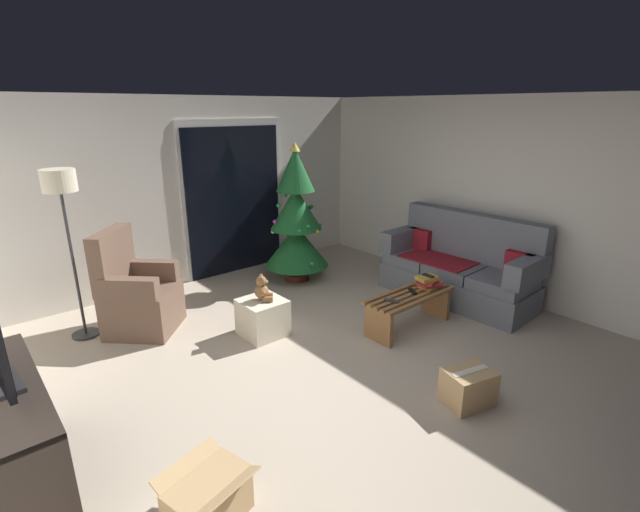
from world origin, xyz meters
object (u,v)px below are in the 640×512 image
armchair (137,296)px  cardboard_box_open_near_shelf (209,501)px  floor_lamp (62,198)px  couch (460,268)px  remote_graphite (391,301)px  ottoman (263,317)px  coffee_table (409,305)px  remote_black (413,291)px  media_shelf (10,450)px  cell_phone (428,276)px  christmas_tree (296,221)px  teddy_bear_chestnut (263,290)px  cardboard_box_taped_mid_floor (468,387)px  book_stack (428,282)px

armchair → cardboard_box_open_near_shelf: size_ratio=2.06×
floor_lamp → couch: bearing=-26.9°
remote_graphite → ottoman: bearing=-65.7°
coffee_table → remote_black: (0.06, 0.01, 0.15)m
couch → media_shelf: bearing=-179.3°
armchair → couch: bearing=-27.1°
remote_black → ottoman: size_ratio=0.35×
cell_phone → armchair: (-2.60, 1.90, -0.15)m
couch → christmas_tree: christmas_tree is taller
coffee_table → remote_black: remote_black is taller
cell_phone → cardboard_box_open_near_shelf: (-3.18, -0.86, -0.39)m
armchair → media_shelf: size_ratio=0.81×
floor_lamp → teddy_bear_chestnut: 2.17m
coffee_table → media_shelf: media_shelf is taller
floor_lamp → cardboard_box_open_near_shelf: floor_lamp is taller
coffee_table → remote_graphite: 0.34m
coffee_table → christmas_tree: size_ratio=0.57×
remote_graphite → armchair: size_ratio=0.14×
remote_black → cell_phone: size_ratio=1.08×
couch → cardboard_box_open_near_shelf: 4.15m
couch → floor_lamp: floor_lamp is taller
coffee_table → cell_phone: bearing=0.1°
floor_lamp → cardboard_box_taped_mid_floor: 4.17m
christmas_tree → remote_graphite: bearing=-98.0°
cardboard_box_taped_mid_floor → teddy_bear_chestnut: bearing=106.5°
book_stack → cardboard_box_taped_mid_floor: (-0.99, -1.18, -0.32)m
coffee_table → floor_lamp: bearing=142.6°
remote_graphite → cardboard_box_open_near_shelf: (-2.56, -0.85, -0.26)m
coffee_table → armchair: size_ratio=0.97×
christmas_tree → cardboard_box_open_near_shelf: (-2.84, -2.86, -0.69)m
remote_black → teddy_bear_chestnut: (-1.37, 0.90, 0.10)m
floor_lamp → coffee_table: bearing=-37.4°
armchair → media_shelf: armchair is taller
media_shelf → floor_lamp: bearing=66.6°
remote_graphite → cardboard_box_open_near_shelf: size_ratio=0.28×
couch → book_stack: bearing=-170.1°
teddy_bear_chestnut → ottoman: bearing=145.3°
couch → armchair: size_ratio=1.74×
remote_graphite → cell_phone: cell_phone is taller
cell_phone → christmas_tree: 2.05m
remote_black → cell_phone: 0.28m
armchair → teddy_bear_chestnut: 1.39m
armchair → cardboard_box_taped_mid_floor: bearing=-62.6°
armchair → floor_lamp: 1.24m
couch → cardboard_box_taped_mid_floor: bearing=-144.2°
cell_phone → media_shelf: (-4.00, 0.08, -0.18)m
couch → book_stack: 0.87m
remote_black → christmas_tree: bearing=121.3°
christmas_tree → media_shelf: 4.17m
couch → christmas_tree: bearing=122.4°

